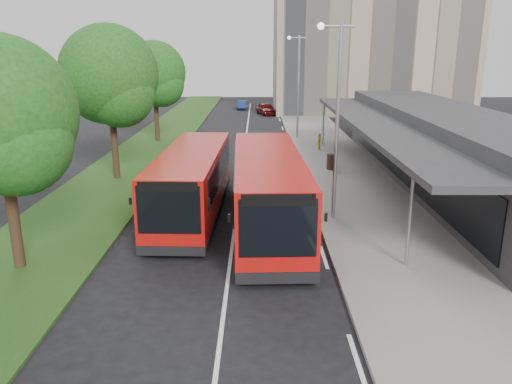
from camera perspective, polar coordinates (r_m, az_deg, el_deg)
ground at (r=19.68m, az=-2.60°, el=-5.12°), size 120.00×120.00×0.00m
pavement at (r=39.30m, az=7.58°, el=5.57°), size 5.00×80.00×0.15m
grass_verge at (r=39.78m, az=-11.42°, el=5.48°), size 5.00×80.00×0.10m
lane_centre_line at (r=34.10m, az=-1.44°, el=4.00°), size 0.12×70.00×0.01m
kerb_dashes at (r=38.08m, az=3.71°, el=5.24°), size 0.12×56.00×0.01m
office_block at (r=61.77m, az=12.95°, el=17.37°), size 22.00×12.00×18.00m
station_building at (r=28.60m, az=20.52°, el=4.82°), size 7.70×26.00×4.00m
tree_near at (r=17.46m, az=-27.17°, el=7.13°), size 4.74×4.74×7.62m
tree_mid at (r=28.57m, az=-16.39°, el=12.10°), size 5.26×5.26×8.45m
tree_far at (r=40.24m, az=-11.54°, el=12.75°), size 4.85×4.85×7.80m
lamp_post_near at (r=20.72m, az=9.09°, el=9.24°), size 1.44×0.28×8.00m
lamp_post_far at (r=40.54m, az=4.75°, el=12.58°), size 1.44×0.28×8.00m
bus_main at (r=19.99m, az=1.37°, el=0.02°), size 3.17×11.00×3.09m
bus_second at (r=21.93m, az=-7.30°, el=1.05°), size 2.90×10.26×2.88m
litter_bin at (r=30.25m, az=8.56°, el=3.45°), size 0.60×0.60×0.92m
bollard at (r=36.35m, az=7.24°, el=5.77°), size 0.22×0.22×1.13m
car_near at (r=56.98m, az=1.15°, el=9.50°), size 2.51×4.11×1.31m
car_far at (r=62.31m, az=-1.61°, el=9.92°), size 1.22×3.16×1.03m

